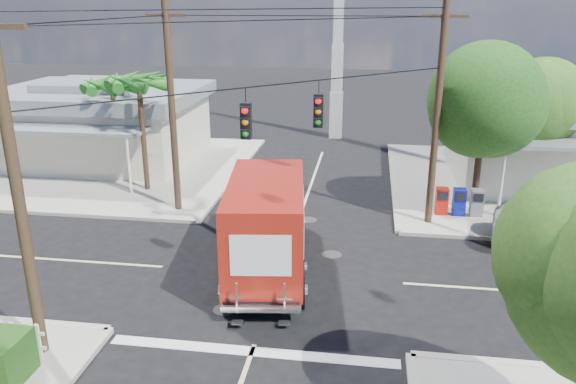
# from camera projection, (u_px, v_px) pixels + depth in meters

# --- Properties ---
(ground) EXTENTS (120.00, 120.00, 0.00)m
(ground) POSITION_uv_depth(u_px,v_px,m) (279.00, 275.00, 18.38)
(ground) COLOR black
(ground) RESTS_ON ground
(sidewalk_ne) EXTENTS (14.12, 14.12, 0.14)m
(sidewalk_ne) POSITION_uv_depth(u_px,v_px,m) (538.00, 186.00, 27.04)
(sidewalk_ne) COLOR #9F9A90
(sidewalk_ne) RESTS_ON ground
(sidewalk_nw) EXTENTS (14.12, 14.12, 0.14)m
(sidewalk_nw) POSITION_uv_depth(u_px,v_px,m) (112.00, 167.00, 30.06)
(sidewalk_nw) COLOR #9F9A90
(sidewalk_nw) RESTS_ON ground
(road_markings) EXTENTS (32.00, 32.00, 0.01)m
(road_markings) POSITION_uv_depth(u_px,v_px,m) (271.00, 297.00, 17.00)
(road_markings) COLOR beige
(road_markings) RESTS_ON ground
(building_ne) EXTENTS (11.80, 10.20, 4.50)m
(building_ne) POSITION_uv_depth(u_px,v_px,m) (574.00, 136.00, 27.11)
(building_ne) COLOR beige
(building_ne) RESTS_ON sidewalk_ne
(building_nw) EXTENTS (10.80, 10.20, 4.30)m
(building_nw) POSITION_uv_depth(u_px,v_px,m) (101.00, 121.00, 31.00)
(building_nw) COLOR beige
(building_nw) RESTS_ON sidewalk_nw
(radio_tower) EXTENTS (0.80, 0.80, 17.00)m
(radio_tower) POSITION_uv_depth(u_px,v_px,m) (338.00, 50.00, 35.23)
(radio_tower) COLOR silver
(radio_tower) RESTS_ON ground
(tree_ne_front) EXTENTS (4.21, 4.14, 6.66)m
(tree_ne_front) POSITION_uv_depth(u_px,v_px,m) (486.00, 101.00, 22.18)
(tree_ne_front) COLOR #422D1C
(tree_ne_front) RESTS_ON sidewalk_ne
(tree_ne_back) EXTENTS (3.77, 3.66, 5.82)m
(tree_ne_back) POSITION_uv_depth(u_px,v_px,m) (538.00, 107.00, 24.06)
(tree_ne_back) COLOR #422D1C
(tree_ne_back) RESTS_ON sidewalk_ne
(palm_nw_front) EXTENTS (3.01, 3.08, 5.59)m
(palm_nw_front) POSITION_uv_depth(u_px,v_px,m) (139.00, 84.00, 24.82)
(palm_nw_front) COLOR #422D1C
(palm_nw_front) RESTS_ON sidewalk_nw
(palm_nw_back) EXTENTS (3.01, 3.08, 5.19)m
(palm_nw_back) POSITION_uv_depth(u_px,v_px,m) (112.00, 87.00, 26.62)
(palm_nw_back) COLOR #422D1C
(palm_nw_back) RESTS_ON sidewalk_nw
(utility_poles) EXTENTS (12.00, 10.68, 9.00)m
(utility_poles) POSITION_uv_depth(u_px,v_px,m) (239.00, 123.00, 18.60)
(utility_poles) COLOR #473321
(utility_poles) RESTS_ON ground
(vending_boxes) EXTENTS (1.90, 0.50, 1.10)m
(vending_boxes) POSITION_uv_depth(u_px,v_px,m) (459.00, 202.00, 23.06)
(vending_boxes) COLOR red
(vending_boxes) RESTS_ON sidewalk_ne
(delivery_truck) EXTENTS (3.23, 7.69, 3.23)m
(delivery_truck) POSITION_uv_depth(u_px,v_px,m) (267.00, 222.00, 18.35)
(delivery_truck) COLOR black
(delivery_truck) RESTS_ON ground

